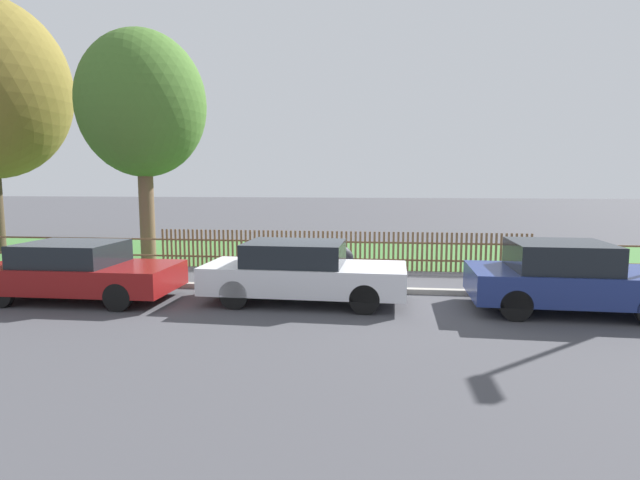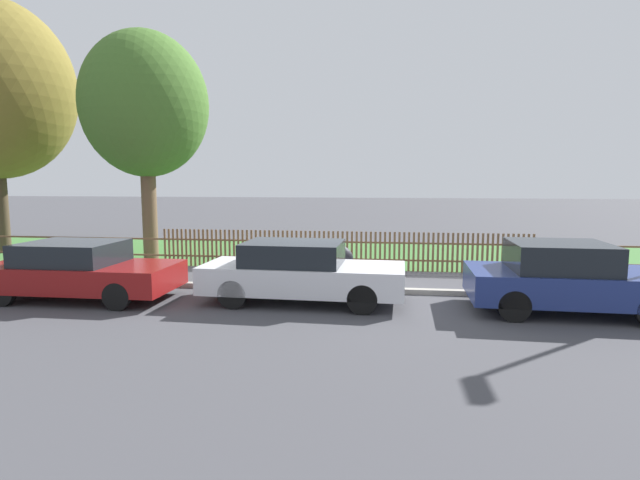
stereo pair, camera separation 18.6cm
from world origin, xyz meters
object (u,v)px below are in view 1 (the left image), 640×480
(tree_behind_motorcycle, at_px, (142,105))
(parked_car_navy_estate, at_px, (566,277))
(covered_motorcycle, at_px, (316,257))
(parked_car_silver_hatchback, at_px, (79,271))
(parked_car_black_saloon, at_px, (302,272))

(tree_behind_motorcycle, bearing_deg, parked_car_navy_estate, -25.24)
(parked_car_navy_estate, xyz_separation_m, covered_motorcycle, (-5.23, 1.84, 0.02))
(parked_car_silver_hatchback, distance_m, parked_car_black_saloon, 4.88)
(tree_behind_motorcycle, bearing_deg, parked_car_black_saloon, -41.13)
(tree_behind_motorcycle, bearing_deg, covered_motorcycle, -29.92)
(parked_car_navy_estate, bearing_deg, parked_car_silver_hatchback, -177.13)
(covered_motorcycle, distance_m, tree_behind_motorcycle, 8.12)
(parked_car_navy_estate, height_order, tree_behind_motorcycle, tree_behind_motorcycle)
(parked_car_silver_hatchback, bearing_deg, tree_behind_motorcycle, 101.17)
(parked_car_navy_estate, height_order, covered_motorcycle, parked_car_navy_estate)
(parked_car_silver_hatchback, xyz_separation_m, tree_behind_motorcycle, (-1.07, 5.51, 4.32))
(parked_car_silver_hatchback, bearing_deg, parked_car_navy_estate, 1.44)
(covered_motorcycle, relative_size, tree_behind_motorcycle, 0.29)
(parked_car_navy_estate, distance_m, tree_behind_motorcycle, 13.12)
(covered_motorcycle, height_order, tree_behind_motorcycle, tree_behind_motorcycle)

